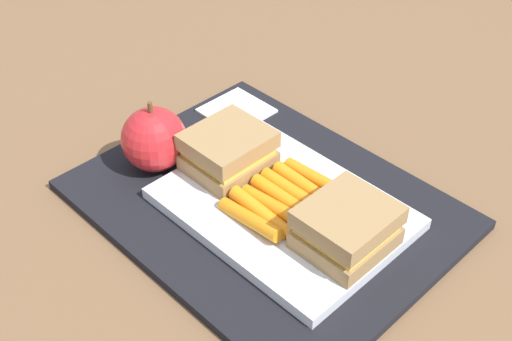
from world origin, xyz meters
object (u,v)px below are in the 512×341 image
(paper_napkin, at_px, (237,111))
(sandwich_half_right, at_px, (228,151))
(apple, at_px, (154,139))
(food_tray, at_px, (283,208))
(carrot_sticks_bundle, at_px, (283,198))
(sandwich_half_left, at_px, (347,227))

(paper_napkin, bearing_deg, sandwich_half_right, 132.98)
(apple, distance_m, paper_napkin, 0.14)
(food_tray, xyz_separation_m, carrot_sticks_bundle, (0.00, 0.00, 0.01))
(food_tray, height_order, carrot_sticks_bundle, carrot_sticks_bundle)
(sandwich_half_left, bearing_deg, apple, 10.67)
(apple, bearing_deg, sandwich_half_right, -148.26)
(food_tray, xyz_separation_m, apple, (0.15, 0.04, 0.03))
(sandwich_half_left, relative_size, carrot_sticks_bundle, 0.78)
(sandwich_half_right, xyz_separation_m, carrot_sticks_bundle, (-0.08, 0.00, -0.02))
(sandwich_half_right, bearing_deg, carrot_sticks_bundle, 179.90)
(sandwich_half_right, relative_size, carrot_sticks_bundle, 0.78)
(sandwich_half_left, height_order, sandwich_half_right, same)
(sandwich_half_right, relative_size, apple, 1.00)
(sandwich_half_left, bearing_deg, sandwich_half_right, 0.00)
(sandwich_half_right, bearing_deg, food_tray, 180.00)
(apple, relative_size, paper_napkin, 1.15)
(carrot_sticks_bundle, xyz_separation_m, paper_napkin, (0.16, -0.09, -0.02))
(sandwich_half_left, relative_size, paper_napkin, 1.14)
(apple, height_order, paper_napkin, apple)
(carrot_sticks_bundle, relative_size, apple, 1.27)
(food_tray, bearing_deg, sandwich_half_left, 180.00)
(food_tray, height_order, paper_napkin, food_tray)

